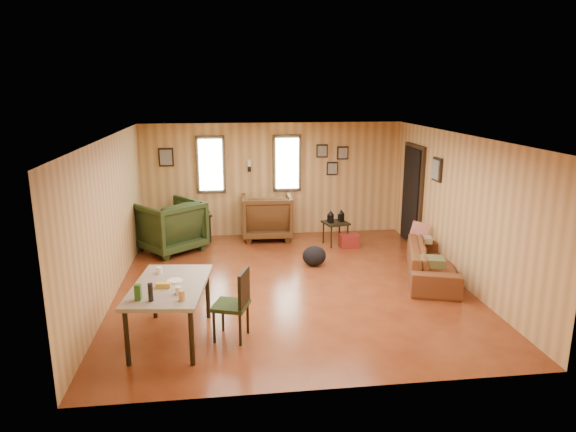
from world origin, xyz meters
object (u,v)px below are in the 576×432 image
at_px(end_table, 197,222).
at_px(recliner_brown, 267,214).
at_px(sofa, 433,257).
at_px(recliner_green, 170,224).
at_px(side_table, 336,221).
at_px(dining_table, 169,290).

bearing_deg(end_table, recliner_brown, 1.24).
distance_m(sofa, recliner_green, 4.93).
distance_m(sofa, end_table, 4.82).
distance_m(sofa, side_table, 2.40).
relative_size(recliner_green, side_table, 1.51).
bearing_deg(end_table, sofa, -34.15).
relative_size(recliner_brown, end_table, 1.45).
bearing_deg(recliner_green, end_table, -166.92).
xyz_separation_m(recliner_green, end_table, (0.48, 0.64, -0.15)).
xyz_separation_m(sofa, side_table, (-1.19, 2.08, 0.12)).
height_order(sofa, dining_table, dining_table).
relative_size(recliner_brown, recliner_green, 0.95).
xyz_separation_m(sofa, recliner_brown, (-2.53, 2.74, 0.15)).
bearing_deg(side_table, dining_table, -128.19).
bearing_deg(dining_table, recliner_green, 102.30).
relative_size(sofa, recliner_brown, 1.83).
bearing_deg(recliner_green, recliner_brown, 159.25).
height_order(side_table, dining_table, dining_table).
bearing_deg(recliner_green, dining_table, 55.80).
distance_m(recliner_brown, recliner_green, 2.06).
bearing_deg(side_table, recliner_green, -179.84).
xyz_separation_m(end_table, dining_table, (-0.12, -4.35, 0.27)).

